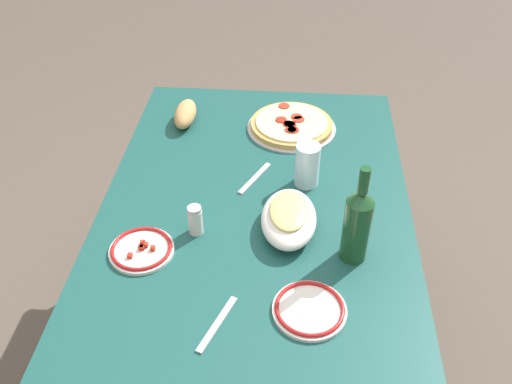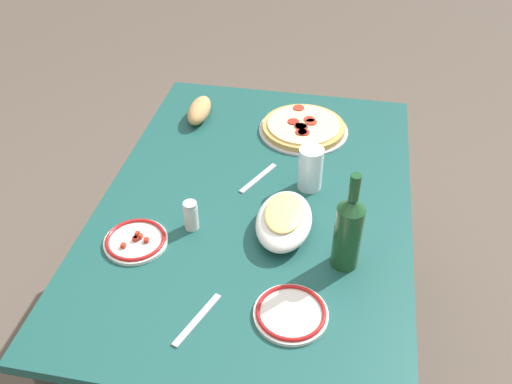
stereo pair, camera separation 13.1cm
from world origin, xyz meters
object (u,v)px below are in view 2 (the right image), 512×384
at_px(bread_loaf, 199,110).
at_px(spice_shaker, 191,215).
at_px(wine_bottle, 348,231).
at_px(pepperoni_pizza, 303,127).
at_px(dining_table, 256,230).
at_px(side_plate_near, 291,313).
at_px(water_glass, 310,168).
at_px(side_plate_far, 136,240).
at_px(baked_pasta_dish, 284,219).

height_order(bread_loaf, spice_shaker, spice_shaker).
bearing_deg(wine_bottle, pepperoni_pizza, 16.60).
bearing_deg(spice_shaker, pepperoni_pizza, -24.33).
height_order(pepperoni_pizza, wine_bottle, wine_bottle).
bearing_deg(bread_loaf, dining_table, -145.36).
bearing_deg(bread_loaf, side_plate_near, -151.34).
distance_m(wine_bottle, side_plate_near, 0.24).
relative_size(dining_table, water_glass, 9.53).
distance_m(wine_bottle, bread_loaf, 0.82).
distance_m(bread_loaf, spice_shaker, 0.56).
bearing_deg(side_plate_far, pepperoni_pizza, -30.83).
bearing_deg(side_plate_near, spice_shaker, 51.25).
distance_m(baked_pasta_dish, bread_loaf, 0.64).
relative_size(bread_loaf, spice_shaker, 1.95).
distance_m(dining_table, side_plate_near, 0.44).
bearing_deg(dining_table, wine_bottle, -127.09).
distance_m(pepperoni_pizza, side_plate_near, 0.79).
bearing_deg(wine_bottle, bread_loaf, 42.05).
height_order(baked_pasta_dish, side_plate_far, baked_pasta_dish).
bearing_deg(side_plate_near, bread_loaf, 28.66).
xyz_separation_m(pepperoni_pizza, baked_pasta_dish, (-0.50, -0.01, 0.03)).
xyz_separation_m(pepperoni_pizza, wine_bottle, (-0.59, -0.18, 0.10)).
bearing_deg(wine_bottle, spice_shaker, 82.43).
bearing_deg(side_plate_far, spice_shaker, -56.13).
distance_m(water_glass, side_plate_far, 0.54).
distance_m(wine_bottle, side_plate_far, 0.56).
height_order(water_glass, bread_loaf, water_glass).
bearing_deg(water_glass, dining_table, 122.29).
relative_size(wine_bottle, spice_shaker, 3.24).
bearing_deg(side_plate_near, pepperoni_pizza, 4.83).
height_order(dining_table, pepperoni_pizza, pepperoni_pizza).
bearing_deg(spice_shaker, water_glass, -51.21).
height_order(baked_pasta_dish, bread_loaf, baked_pasta_dish).
height_order(wine_bottle, side_plate_far, wine_bottle).
xyz_separation_m(baked_pasta_dish, water_glass, (0.20, -0.05, 0.03)).
relative_size(pepperoni_pizza, side_plate_far, 1.79).
bearing_deg(wine_bottle, side_plate_near, 150.13).
xyz_separation_m(pepperoni_pizza, bread_loaf, (0.01, 0.37, 0.02)).
relative_size(side_plate_far, spice_shaker, 1.95).
relative_size(dining_table, pepperoni_pizza, 4.23).
relative_size(baked_pasta_dish, bread_loaf, 1.41).
xyz_separation_m(dining_table, water_glass, (0.09, -0.14, 0.19)).
height_order(water_glass, side_plate_far, water_glass).
bearing_deg(side_plate_near, dining_table, 21.74).
height_order(baked_pasta_dish, spice_shaker, spice_shaker).
distance_m(pepperoni_pizza, spice_shaker, 0.59).
relative_size(pepperoni_pizza, spice_shaker, 3.49).
xyz_separation_m(wine_bottle, bread_loaf, (0.60, 0.54, -0.08)).
height_order(wine_bottle, bread_loaf, wine_bottle).
height_order(wine_bottle, spice_shaker, wine_bottle).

